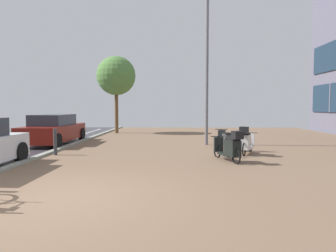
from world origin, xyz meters
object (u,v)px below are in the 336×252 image
at_px(scooter_near, 226,140).
at_px(scooter_mid, 230,147).
at_px(lamp_post, 207,63).
at_px(street_tree, 116,76).
at_px(bollard_far, 55,142).
at_px(scooter_far, 246,141).
at_px(parked_car_far, 54,130).

relative_size(scooter_near, scooter_mid, 1.07).
xyz_separation_m(scooter_near, lamp_post, (-0.62, 1.63, 3.27)).
xyz_separation_m(scooter_mid, street_tree, (-5.58, 10.53, 3.24)).
height_order(scooter_near, lamp_post, lamp_post).
xyz_separation_m(scooter_mid, bollard_far, (-5.95, 1.18, 0.02)).
distance_m(scooter_far, lamp_post, 4.41).
distance_m(scooter_mid, bollard_far, 6.07).
bearing_deg(scooter_near, scooter_far, -65.50).
xyz_separation_m(scooter_far, bollard_far, (-6.78, -0.33, 0.00)).
relative_size(parked_car_far, street_tree, 0.87).
bearing_deg(scooter_far, scooter_mid, -118.95).
height_order(scooter_mid, scooter_far, scooter_far).
bearing_deg(bollard_far, street_tree, 87.74).
distance_m(lamp_post, street_tree, 8.14).
height_order(scooter_mid, lamp_post, lamp_post).
relative_size(scooter_near, lamp_post, 0.27).
bearing_deg(lamp_post, scooter_near, -69.13).
relative_size(scooter_far, bollard_far, 1.70).
bearing_deg(parked_car_far, street_tree, 73.50).
distance_m(scooter_far, bollard_far, 6.79).
bearing_deg(scooter_far, lamp_post, 112.41).
xyz_separation_m(scooter_far, street_tree, (-6.41, 9.03, 3.22)).
relative_size(scooter_near, street_tree, 0.36).
bearing_deg(lamp_post, scooter_far, -67.59).
relative_size(lamp_post, bollard_far, 7.14).
bearing_deg(parked_car_far, scooter_near, -13.75).
xyz_separation_m(scooter_near, bollard_far, (-6.24, -1.50, 0.08)).
bearing_deg(lamp_post, bollard_far, -150.85).
bearing_deg(parked_car_far, lamp_post, -1.95).
relative_size(scooter_mid, parked_car_far, 0.39).
bearing_deg(scooter_mid, street_tree, 117.93).
xyz_separation_m(scooter_mid, parked_car_far, (-7.35, 4.55, 0.19)).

